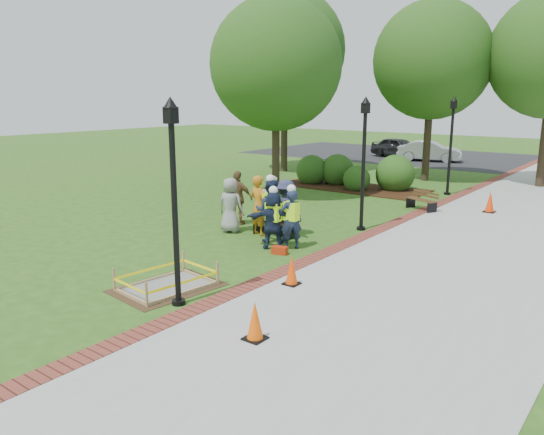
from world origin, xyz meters
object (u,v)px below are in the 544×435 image
Objects in this scene: hivis_worker_c at (270,209)px; hivis_worker_a at (273,218)px; bench_near at (274,228)px; lamp_near at (174,188)px; cone_front at (255,322)px; hivis_worker_b at (291,217)px; wet_concrete_pad at (167,278)px.

hivis_worker_a is at bearing -45.70° from hivis_worker_c.
bench_near is 1.54m from hivis_worker_a.
bench_near is 1.02m from hivis_worker_c.
bench_near is 6.36m from lamp_near.
cone_front is (4.12, -6.00, 0.11)m from bench_near.
hivis_worker_c reaches higher than hivis_worker_a.
hivis_worker_c reaches higher than cone_front.
hivis_worker_a is at bearing -53.86° from bench_near.
lamp_near is 2.29× the size of hivis_worker_b.
hivis_worker_a reaches higher than bench_near.
hivis_worker_c reaches higher than bench_near.
hivis_worker_b is (-2.87, 5.13, 0.57)m from cone_front.
hivis_worker_b is at bearing 119.18° from cone_front.
lamp_near reaches higher than hivis_worker_b.
cone_front is 0.17× the size of lamp_near.
wet_concrete_pad is 3.37m from cone_front.
hivis_worker_c is at bearing 106.21° from lamp_near.
bench_near is at bearing 107.54° from lamp_near.
wet_concrete_pad is 4.37m from hivis_worker_b.
hivis_worker_b is at bearing -34.50° from bench_near.
bench_near reaches higher than wet_concrete_pad.
lamp_near is at bearing -72.46° from bench_near.
lamp_near is 2.35× the size of hivis_worker_a.
wet_concrete_pad is at bearing 165.70° from cone_front.
hivis_worker_b reaches higher than wet_concrete_pad.
lamp_near is at bearing -83.65° from hivis_worker_b.
cone_front is 0.36× the size of hivis_worker_c.
hivis_worker_b is (0.43, 0.26, 0.02)m from hivis_worker_a.
hivis_worker_b is (0.39, 4.30, 0.69)m from wet_concrete_pad.
wet_concrete_pad is 1.33× the size of hivis_worker_b.
hivis_worker_a is (0.82, -1.13, 0.65)m from bench_near.
wet_concrete_pad is at bearing -83.21° from hivis_worker_c.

